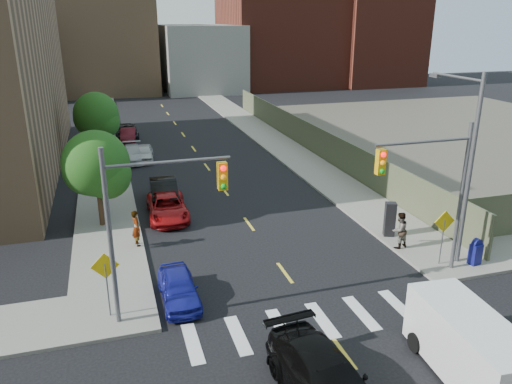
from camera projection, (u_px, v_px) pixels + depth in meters
sidewalk_nw at (103, 131)px, 51.14m from camera, size 3.50×73.00×0.15m
sidewalk_ne at (248, 123)px, 55.37m from camera, size 3.50×73.00×0.15m
fence_north at (311, 138)px, 43.29m from camera, size 0.12×44.00×2.50m
gravel_lot at (471, 133)px, 50.52m from camera, size 36.00×42.00×0.06m
bg_bldg_midwest at (107, 42)px, 76.70m from camera, size 14.00×16.00×15.00m
bg_bldg_center at (200, 58)px, 79.54m from camera, size 12.00×16.00×10.00m
bg_bldg_east at (279, 37)px, 84.17m from camera, size 18.00×18.00×16.00m
bg_bldg_fareast at (370, 30)px, 86.40m from camera, size 14.00×16.00×18.00m
smokestack at (393, 0)px, 85.83m from camera, size 1.80×1.80×28.00m
signal_nw at (151, 211)px, 18.09m from camera, size 4.59×0.30×7.00m
signal_ne at (434, 181)px, 21.35m from camera, size 4.59×0.30×7.00m
streetlight_ne at (466, 156)px, 22.54m from camera, size 0.25×3.70×9.00m
warn_sign_nw at (106, 273)px, 18.89m from camera, size 1.06×0.06×2.83m
warn_sign_ne at (444, 228)px, 22.98m from camera, size 1.06×0.06×2.83m
warn_sign_midwest at (102, 173)px, 31.08m from camera, size 1.06×0.06×2.83m
tree_west_near at (96, 167)px, 26.96m from camera, size 3.66×3.64×5.52m
tree_west_far at (96, 117)px, 40.50m from camera, size 3.66×3.64×5.52m
parked_car_blue at (179, 288)px, 20.54m from camera, size 1.50×3.70×1.26m
parked_car_black at (164, 192)px, 31.31m from camera, size 1.82×4.73×1.54m
parked_car_red at (167, 207)px, 29.15m from camera, size 2.34×4.85×1.33m
parked_car_silver at (132, 154)px, 40.63m from camera, size 2.01×4.48×1.28m
parked_car_white at (144, 153)px, 40.88m from camera, size 1.87×3.91×1.29m
parked_car_maroon at (128, 135)px, 46.87m from camera, size 1.64×4.02×1.30m
parked_car_grey at (126, 131)px, 48.62m from camera, size 2.22×4.67×1.29m
black_sedan at (325, 381)px, 15.04m from camera, size 2.69×5.59×1.57m
cargo_van at (467, 344)px, 16.12m from camera, size 2.33×5.04×2.25m
mailbox at (476, 252)px, 23.36m from camera, size 0.60×0.50×1.30m
payphone at (390, 219)px, 26.33m from camera, size 0.67×0.61×1.85m
pedestrian_west at (136, 228)px, 25.19m from camera, size 0.58×0.76×1.88m
pedestrian_east at (400, 230)px, 24.93m from camera, size 1.07×0.93×1.88m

